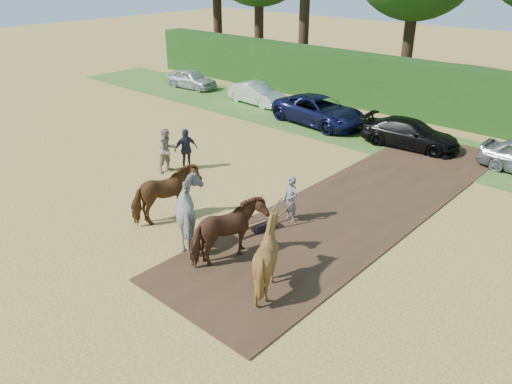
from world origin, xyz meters
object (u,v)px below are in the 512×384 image
object	(u,v)px
parked_cars	(489,148)
plough_team	(213,222)
spectator_near	(167,150)
spectator_far	(186,149)

from	to	relation	value
parked_cars	plough_team	bearing A→B (deg)	-105.72
spectator_near	plough_team	world-z (taller)	plough_team
spectator_far	plough_team	bearing A→B (deg)	-108.68
spectator_near	parked_cars	bearing A→B (deg)	-43.08
plough_team	parked_cars	size ratio (longest dim) A/B	0.16
spectator_far	parked_cars	bearing A→B (deg)	-30.19
spectator_near	parked_cars	xyz separation A→B (m)	(9.47, 9.71, -0.22)
spectator_near	plough_team	distance (m)	6.62
plough_team	parked_cars	world-z (taller)	plough_team
plough_team	parked_cars	bearing A→B (deg)	74.28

